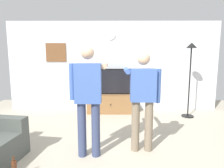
% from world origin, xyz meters
% --- Properties ---
extents(ground_plane, '(8.40, 8.40, 0.00)m').
position_xyz_m(ground_plane, '(0.00, 0.00, 0.00)').
color(ground_plane, '#B2A893').
extents(back_wall, '(6.40, 0.10, 2.70)m').
position_xyz_m(back_wall, '(0.00, 2.95, 1.35)').
color(back_wall, silver).
rests_on(back_wall, ground_plane).
extents(tv_stand, '(1.37, 0.56, 0.54)m').
position_xyz_m(tv_stand, '(-0.07, 2.60, 0.27)').
color(tv_stand, olive).
rests_on(tv_stand, ground_plane).
extents(television, '(1.33, 0.07, 0.76)m').
position_xyz_m(television, '(-0.07, 2.65, 0.92)').
color(television, black).
rests_on(television, tv_stand).
extents(wall_clock, '(0.26, 0.03, 0.26)m').
position_xyz_m(wall_clock, '(-0.07, 2.89, 2.28)').
color(wall_clock, white).
extents(framed_picture, '(0.61, 0.04, 0.56)m').
position_xyz_m(framed_picture, '(-1.74, 2.90, 1.77)').
color(framed_picture, brown).
extents(floor_lamp, '(0.32, 0.32, 2.01)m').
position_xyz_m(floor_lamp, '(2.06, 2.18, 1.44)').
color(floor_lamp, black).
rests_on(floor_lamp, ground_plane).
extents(person_standing_nearer_lamp, '(0.59, 0.78, 1.81)m').
position_xyz_m(person_standing_nearer_lamp, '(-0.40, 0.09, 1.03)').
color(person_standing_nearer_lamp, '#384266').
rests_on(person_standing_nearer_lamp, ground_plane).
extents(person_standing_nearer_couch, '(0.60, 0.78, 1.71)m').
position_xyz_m(person_standing_nearer_couch, '(0.50, 0.28, 0.97)').
color(person_standing_nearer_couch, '#7A6B56').
rests_on(person_standing_nearer_couch, ground_plane).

